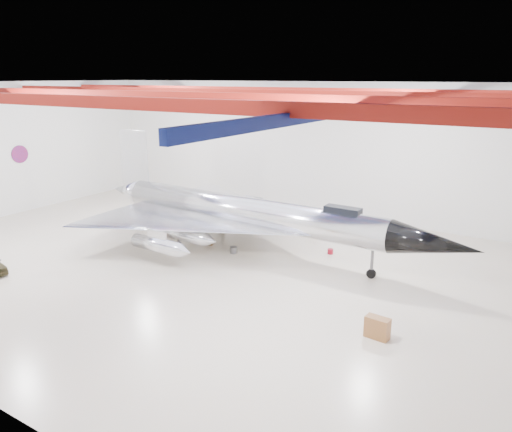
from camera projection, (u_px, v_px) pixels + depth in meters
The scene contains 14 objects.
floor at pixel (188, 261), 31.90m from camera, with size 40.00×40.00×0.00m, color beige.
wall_back at pixel (299, 148), 42.62m from camera, with size 40.00×40.00×0.00m, color silver.
ceiling at pixel (181, 83), 28.92m from camera, with size 40.00×40.00×0.00m, color #0A0F38.
ceiling_structure at pixel (182, 95), 29.11m from camera, with size 39.50×29.50×1.08m.
wall_roundel at pixel (20, 154), 42.42m from camera, with size 1.50×1.50×0.10m, color #B21414.
jet_aircraft at pixel (246, 215), 33.24m from camera, with size 27.53×16.00×7.51m.
desk at pixel (377, 328), 22.42m from camera, with size 1.09×0.55×1.00m, color brown.
crate_ply at pixel (195, 234), 36.56m from camera, with size 0.60×0.48×0.42m, color olive.
engine_drum at pixel (234, 250), 33.29m from camera, with size 0.48×0.48×0.44m, color #59595B.
parts_bin at pixel (314, 234), 36.62m from camera, with size 0.60×0.48×0.42m, color olive.
crate_small at pixel (191, 221), 40.12m from camera, with size 0.41×0.33×0.28m, color #59595B.
tool_chest at pixel (330, 251), 33.14m from camera, with size 0.38×0.38×0.34m, color maroon.
oil_barrel at pixel (209, 242), 34.92m from camera, with size 0.51×0.41×0.35m, color olive.
spares_box at pixel (291, 226), 38.71m from camera, with size 0.40×0.40×0.36m, color #59595B.
Camera 1 is at (19.64, -23.00, 11.41)m, focal length 35.00 mm.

